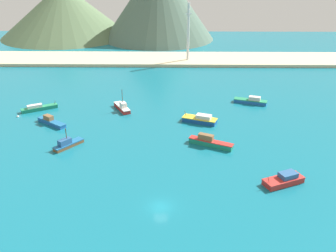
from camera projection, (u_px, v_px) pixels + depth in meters
name	position (u px, v px, depth m)	size (l,w,h in m)	color
ground	(164.00, 136.00, 98.25)	(260.00, 280.00, 0.50)	#146B7F
fishing_boat_0	(210.00, 142.00, 92.69)	(10.66, 6.49, 2.75)	#198466
fishing_boat_1	(39.00, 108.00, 113.62)	(10.03, 6.88, 2.02)	#198466
fishing_boat_3	(122.00, 107.00, 113.66)	(5.87, 8.63, 6.43)	red
fishing_boat_4	(251.00, 101.00, 118.64)	(10.19, 5.52, 2.29)	#1E5BA8
fishing_boat_6	(51.00, 121.00, 104.37)	(9.08, 7.49, 2.28)	#1E5BA8
fishing_boat_7	(284.00, 180.00, 77.66)	(8.94, 6.28, 2.45)	red
fishing_boat_8	(200.00, 119.00, 105.34)	(9.81, 6.20, 2.74)	#14478C
fishing_boat_9	(67.00, 144.00, 92.05)	(6.48, 7.33, 4.86)	brown
buoy_0	(18.00, 117.00, 109.09)	(0.67, 0.67, 0.67)	silver
beach_strip	(168.00, 59.00, 165.36)	(247.00, 21.57, 1.20)	beige
hill_west	(64.00, 10.00, 208.41)	(68.67, 68.67, 27.47)	#56704C
hill_central	(158.00, 0.00, 199.27)	(58.01, 58.01, 39.63)	#4C6656
radio_tower	(188.00, 33.00, 157.87)	(2.42, 1.94, 24.24)	silver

